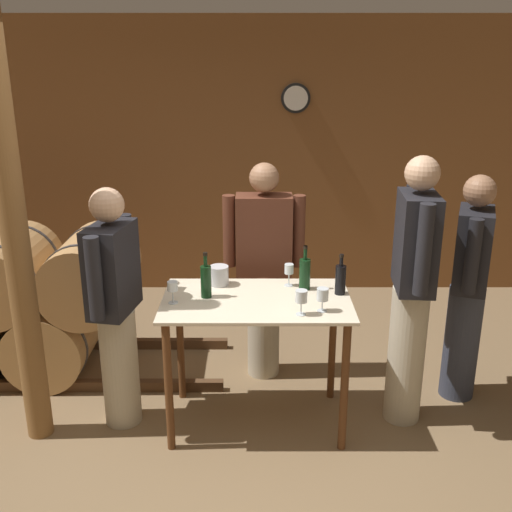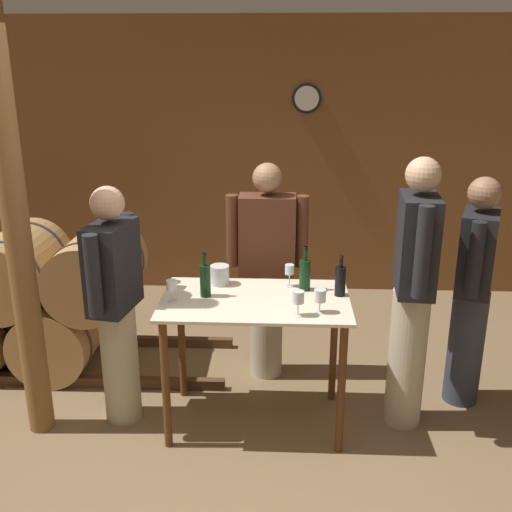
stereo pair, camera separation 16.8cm
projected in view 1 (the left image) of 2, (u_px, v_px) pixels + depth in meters
The scene contains 16 objects.
ground_plane at pixel (218, 467), 3.57m from camera, with size 14.00×14.00×0.00m, color brown.
back_wall at pixel (233, 160), 5.92m from camera, with size 8.40×0.08×2.70m.
tasting_table at pixel (256, 322), 3.80m from camera, with size 1.18×0.71×0.89m.
wooden_post at pixel (14, 234), 3.47m from camera, with size 0.16×0.16×2.70m.
wine_bottle_far_left at pixel (205, 280), 3.74m from camera, with size 0.07×0.07×0.30m.
wine_bottle_left at pixel (304, 273), 3.87m from camera, with size 0.07×0.07×0.30m.
wine_bottle_center at pixel (340, 279), 3.80m from camera, with size 0.07×0.07×0.27m.
wine_glass_near_left at pixel (172, 287), 3.65m from camera, with size 0.06×0.06×0.14m.
wine_glass_near_center at pixel (289, 270), 3.93m from camera, with size 0.06×0.06×0.15m.
wine_glass_near_right at pixel (301, 297), 3.49m from camera, with size 0.07×0.07×0.15m.
wine_glass_far_side at pixel (322, 295), 3.54m from camera, with size 0.07×0.07×0.15m.
ice_bucket at pixel (219, 276), 3.96m from camera, with size 0.13×0.13×0.13m.
person_host at pixel (263, 268), 4.37m from camera, with size 0.59×0.24×1.63m.
person_visitor_with_scarf at pixel (412, 288), 3.77m from camera, with size 0.25×0.59×1.78m.
person_visitor_bearded at pixel (114, 305), 3.77m from camera, with size 0.29×0.58×1.59m.
person_visitor_near_door at pixel (468, 285), 4.08m from camera, with size 0.34×0.56×1.61m.
Camera 1 is at (0.22, -2.98, 2.34)m, focal length 42.00 mm.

